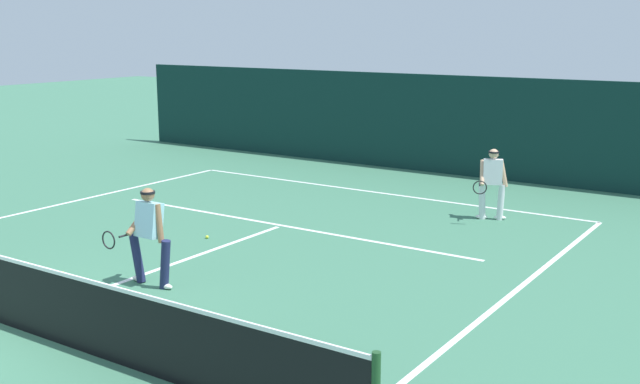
{
  "coord_description": "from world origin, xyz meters",
  "views": [
    {
      "loc": [
        9.28,
        -5.92,
        4.07
      ],
      "look_at": [
        1.39,
        5.91,
        1.0
      ],
      "focal_mm": 42.9,
      "sensor_mm": 36.0,
      "label": 1
    }
  ],
  "objects": [
    {
      "name": "back_fence_windscreen",
      "position": [
        0.0,
        13.84,
        1.39
      ],
      "size": [
        21.83,
        0.12,
        2.78
      ],
      "primitive_type": "cube",
      "color": "#0E2B29",
      "rests_on": "ground_plane"
    },
    {
      "name": "court_line_baseline_far",
      "position": [
        0.0,
        10.51,
        0.0
      ],
      "size": [
        11.0,
        0.1,
        0.01
      ],
      "primitive_type": "cube",
      "color": "white",
      "rests_on": "ground_plane"
    },
    {
      "name": "tennis_net",
      "position": [
        0.0,
        0.0,
        0.52
      ],
      "size": [
        12.04,
        0.09,
        1.06
      ],
      "color": "#1E4723",
      "rests_on": "ground_plane"
    },
    {
      "name": "tennis_ball",
      "position": [
        -0.62,
        4.91,
        0.03
      ],
      "size": [
        0.07,
        0.07,
        0.07
      ],
      "primitive_type": "sphere",
      "color": "#D1E033",
      "rests_on": "ground_plane"
    },
    {
      "name": "ground_plane",
      "position": [
        0.0,
        0.0,
        0.0
      ],
      "size": [
        80.0,
        80.0,
        0.0
      ],
      "primitive_type": "plane",
      "color": "#3C7256"
    },
    {
      "name": "player_near",
      "position": [
        0.51,
        2.32,
        0.88
      ],
      "size": [
        0.91,
        0.87,
        1.61
      ],
      "rotation": [
        0.0,
        0.0,
        3.13
      ],
      "color": "#1E234C",
      "rests_on": "ground_plane"
    },
    {
      "name": "court_line_centre",
      "position": [
        0.0,
        3.2,
        0.0
      ],
      "size": [
        0.1,
        6.4,
        0.01
      ],
      "primitive_type": "cube",
      "color": "white",
      "rests_on": "ground_plane"
    },
    {
      "name": "court_line_service",
      "position": [
        0.0,
        6.54,
        0.0
      ],
      "size": [
        8.97,
        0.1,
        0.01
      ],
      "primitive_type": "cube",
      "color": "white",
      "rests_on": "ground_plane"
    },
    {
      "name": "tennis_ball_extra",
      "position": [
        -1.1,
        1.86,
        0.03
      ],
      "size": [
        0.07,
        0.07,
        0.07
      ],
      "primitive_type": "sphere",
      "color": "#D1E033",
      "rests_on": "ground_plane"
    },
    {
      "name": "player_far",
      "position": [
        3.45,
        9.48,
        0.84
      ],
      "size": [
        0.66,
        0.91,
        1.54
      ],
      "rotation": [
        0.0,
        0.0,
        3.55
      ],
      "color": "silver",
      "rests_on": "ground_plane"
    }
  ]
}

